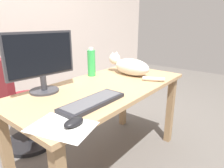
{
  "coord_description": "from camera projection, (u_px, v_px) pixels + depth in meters",
  "views": [
    {
      "loc": [
        -1.11,
        -0.96,
        1.19
      ],
      "look_at": [
        -0.08,
        -0.14,
        0.77
      ],
      "focal_mm": 31.92,
      "sensor_mm": 36.0,
      "label": 1
    }
  ],
  "objects": [
    {
      "name": "office_chair",
      "position": [
        22.0,
        110.0,
        1.88
      ],
      "size": [
        0.48,
        0.48,
        0.9
      ],
      "color": "black",
      "rests_on": "ground_plane"
    },
    {
      "name": "computer_mouse",
      "position": [
        74.0,
        122.0,
        0.94
      ],
      "size": [
        0.11,
        0.06,
        0.04
      ],
      "primitive_type": "ellipsoid",
      "color": "black",
      "rests_on": "desk"
    },
    {
      "name": "keyboard",
      "position": [
        93.0,
        102.0,
        1.19
      ],
      "size": [
        0.44,
        0.15,
        0.03
      ],
      "color": "#232328",
      "rests_on": "desk"
    },
    {
      "name": "desk",
      "position": [
        104.0,
        98.0,
        1.57
      ],
      "size": [
        1.46,
        0.7,
        0.71
      ],
      "color": "tan",
      "rests_on": "ground_plane"
    },
    {
      "name": "cat",
      "position": [
        130.0,
        66.0,
        1.84
      ],
      "size": [
        0.22,
        0.61,
        0.2
      ],
      "color": "silver",
      "rests_on": "desk"
    },
    {
      "name": "back_wall",
      "position": [
        1.0,
        11.0,
        2.28
      ],
      "size": [
        6.0,
        0.04,
        2.6
      ],
      "primitive_type": "cube",
      "color": "beige",
      "rests_on": "ground_plane"
    },
    {
      "name": "water_bottle",
      "position": [
        91.0,
        63.0,
        1.78
      ],
      "size": [
        0.07,
        0.07,
        0.26
      ],
      "color": "green",
      "rests_on": "desk"
    },
    {
      "name": "ground_plane",
      "position": [
        105.0,
        162.0,
        1.76
      ],
      "size": [
        8.0,
        8.0,
        0.0
      ],
      "primitive_type": "plane",
      "color": "#59544F"
    },
    {
      "name": "paper_sheet",
      "position": [
        62.0,
        127.0,
        0.94
      ],
      "size": [
        0.29,
        0.34,
        0.0
      ],
      "primitive_type": "cube",
      "rotation": [
        0.0,
        0.0,
        0.3
      ],
      "color": "white",
      "rests_on": "desk"
    },
    {
      "name": "monitor",
      "position": [
        41.0,
        60.0,
        1.34
      ],
      "size": [
        0.48,
        0.2,
        0.42
      ],
      "color": "#333338",
      "rests_on": "desk"
    }
  ]
}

